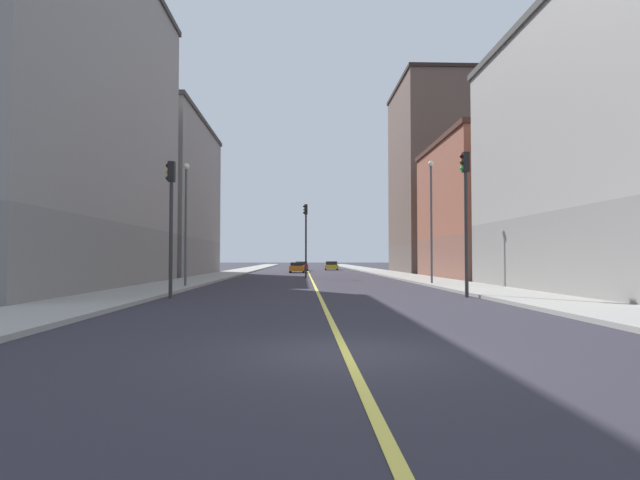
{
  "coord_description": "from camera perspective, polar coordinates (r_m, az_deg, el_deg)",
  "views": [
    {
      "loc": [
        -0.81,
        -9.61,
        1.75
      ],
      "look_at": [
        0.53,
        28.82,
        3.09
      ],
      "focal_mm": 29.26,
      "sensor_mm": 36.0,
      "label": 1
    }
  ],
  "objects": [
    {
      "name": "traffic_light_right_near",
      "position": [
        23.9,
        -16.0,
        3.23
      ],
      "size": [
        0.4,
        0.32,
        6.02
      ],
      "color": "#2D2D2D",
      "rests_on": "ground"
    },
    {
      "name": "street_lamp_right_near",
      "position": [
        31.36,
        -14.46,
        3.05
      ],
      "size": [
        0.36,
        0.36,
        7.14
      ],
      "color": "#4C4C51",
      "rests_on": "ground"
    },
    {
      "name": "car_yellow",
      "position": [
        77.56,
        1.26,
        -2.84
      ],
      "size": [
        2.1,
        4.59,
        1.28
      ],
      "color": "gold",
      "rests_on": "ground"
    },
    {
      "name": "ground_plane",
      "position": [
        9.81,
        2.84,
        -12.26
      ],
      "size": [
        400.0,
        400.0,
        0.0
      ],
      "primitive_type": "plane",
      "color": "#2E2B35",
      "rests_on": "ground"
    },
    {
      "name": "building_left_near",
      "position": [
        31.24,
        30.73,
        8.25
      ],
      "size": [
        10.67,
        18.36,
        14.3
      ],
      "color": "gray",
      "rests_on": "ground"
    },
    {
      "name": "building_left_far",
      "position": [
        64.52,
        13.12,
        6.57
      ],
      "size": [
        10.67,
        14.64,
        22.6
      ],
      "color": "brown",
      "rests_on": "ground"
    },
    {
      "name": "building_right_corner",
      "position": [
        34.42,
        -28.62,
        12.14
      ],
      "size": [
        10.67,
        24.16,
        20.01
      ],
      "color": "slate",
      "rests_on": "ground"
    },
    {
      "name": "traffic_light_left_near",
      "position": [
        24.36,
        15.64,
        3.82
      ],
      "size": [
        0.4,
        0.32,
        6.53
      ],
      "color": "#2D2D2D",
      "rests_on": "ground"
    },
    {
      "name": "traffic_light_median_far",
      "position": [
        46.23,
        -1.57,
        1.02
      ],
      "size": [
        0.4,
        0.32,
        6.53
      ],
      "color": "#2D2D2D",
      "rests_on": "ground"
    },
    {
      "name": "car_red",
      "position": [
        72.28,
        -2.06,
        -2.88
      ],
      "size": [
        1.9,
        4.34,
        1.29
      ],
      "color": "red",
      "rests_on": "ground"
    },
    {
      "name": "building_right_midblock",
      "position": [
        55.81,
        -17.73,
        4.42
      ],
      "size": [
        10.67,
        20.45,
        15.77
      ],
      "color": "slate",
      "rests_on": "ground"
    },
    {
      "name": "building_left_mid",
      "position": [
        47.21,
        18.76,
        3.15
      ],
      "size": [
        10.67,
        15.38,
        11.78
      ],
      "color": "brown",
      "rests_on": "ground"
    },
    {
      "name": "lane_center_stripe",
      "position": [
        58.65,
        -1.21,
        -3.7
      ],
      "size": [
        0.16,
        154.0,
        0.01
      ],
      "primitive_type": "cube",
      "color": "#E5D14C",
      "rests_on": "ground"
    },
    {
      "name": "sidewalk_right",
      "position": [
        59.19,
        -9.82,
        -3.59
      ],
      "size": [
        3.75,
        168.0,
        0.15
      ],
      "primitive_type": "cube",
      "color": "#9E9B93",
      "rests_on": "ground"
    },
    {
      "name": "car_orange",
      "position": [
        62.94,
        -2.53,
        -3.03
      ],
      "size": [
        1.85,
        3.93,
        1.25
      ],
      "color": "orange",
      "rests_on": "ground"
    },
    {
      "name": "street_lamp_left_near",
      "position": [
        34.52,
        12.07,
        3.26
      ],
      "size": [
        0.36,
        0.36,
        7.92
      ],
      "color": "#4C4C51",
      "rests_on": "ground"
    },
    {
      "name": "sidewalk_left",
      "position": [
        59.43,
        7.36,
        -3.6
      ],
      "size": [
        3.75,
        168.0,
        0.15
      ],
      "primitive_type": "cube",
      "color": "#9E9B93",
      "rests_on": "ground"
    }
  ]
}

